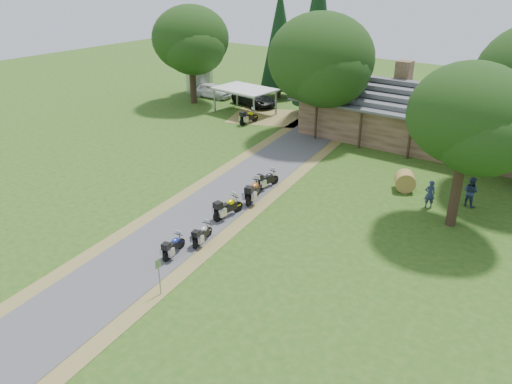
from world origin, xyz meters
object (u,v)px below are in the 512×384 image
Objects in this scene: hay_bale at (405,181)px; motorcycle_carport_a at (249,116)px; motorcycle_row_b at (202,233)px; motorcycle_row_d at (254,190)px; motorcycle_row_c at (228,206)px; motorcycle_row_e at (267,179)px; carport at (245,101)px; lodge at (431,114)px; car_white_sedan at (212,89)px; motorcycle_row_a at (174,245)px; car_dark_suv at (254,95)px; silo at (199,64)px.

motorcycle_carport_a is at bearing 160.53° from hay_bale.
motorcycle_row_b is 5.81m from motorcycle_row_d.
motorcycle_row_c reaches higher than motorcycle_row_e.
carport is 21.36m from hay_bale.
motorcycle_carport_a is (-10.20, 15.72, 0.02)m from motorcycle_row_c.
lodge reaches higher than car_white_sedan.
hay_bale is at bearing -102.80° from motorcycle_carport_a.
motorcycle_row_d is at bearing -134.97° from hay_bale.
motorcycle_row_b is (20.19, -24.49, -0.41)m from car_white_sedan.
motorcycle_row_a is 0.90× the size of motorcycle_row_e.
motorcycle_row_a is 0.84× the size of motorcycle_row_c.
hay_bale is at bearing -117.03° from car_white_sedan.
motorcycle_row_a is 1.01× the size of motorcycle_row_b.
motorcycle_row_e is (13.10, -16.55, -0.47)m from car_dark_suv.
hay_bale is at bearing -18.79° from carport.
silo is 3.40× the size of motorcycle_row_e.
carport is 4.46× the size of hay_bale.
motorcycle_row_e is at bearing -4.49° from motorcycle_row_d.
lodge reaches higher than carport.
car_white_sedan is at bearing 102.96° from car_dark_suv.
motorcycle_carport_a is 1.59× the size of hay_bale.
hay_bale is at bearing -35.60° from motorcycle_row_a.
motorcycle_row_c is (22.29, -22.54, -2.47)m from silo.
silo is at bearing 59.37° from motorcycle_row_e.
carport is 3.59m from motorcycle_carport_a.
hay_bale reaches higher than motorcycle_row_a.
motorcycle_carport_a reaches higher than hay_bale.
silo is 32.02m from hay_bale.
lodge is 11.54× the size of motorcycle_row_e.
motorcycle_row_b is 14.17m from hay_bale.
carport is at bearing 50.25° from motorcycle_row_e.
motorcycle_row_a is at bearing -114.07° from hay_bale.
motorcycle_row_b is at bearing -115.74° from hay_bale.
car_dark_suv is at bearing 16.70° from motorcycle_row_a.
silo reaches higher than motorcycle_row_a.
lodge is at bearing -67.80° from motorcycle_carport_a.
car_white_sedan is at bearing 49.53° from motorcycle_row_c.
lodge is at bearing 10.36° from carport.
car_white_sedan is at bearing 156.00° from hay_bale.
silo is at bearing 29.90° from motorcycle_row_b.
hay_bale is at bearing -23.77° from silo.
motorcycle_row_c is 1.07× the size of motorcycle_row_e.
car_dark_suv reaches higher than motorcycle_row_c.
motorcycle_carport_a reaches higher than motorcycle_row_a.
motorcycle_row_d is (19.32, -18.75, -0.26)m from car_white_sedan.
motorcycle_row_c reaches higher than motorcycle_row_a.
car_white_sedan is at bearing 29.70° from motorcycle_row_d.
motorcycle_row_d reaches higher than motorcycle_row_e.
car_dark_suv is 3.45× the size of motorcycle_row_a.
motorcycle_row_a is 15.93m from hay_bale.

